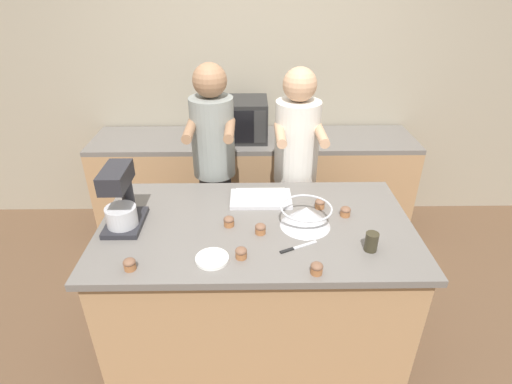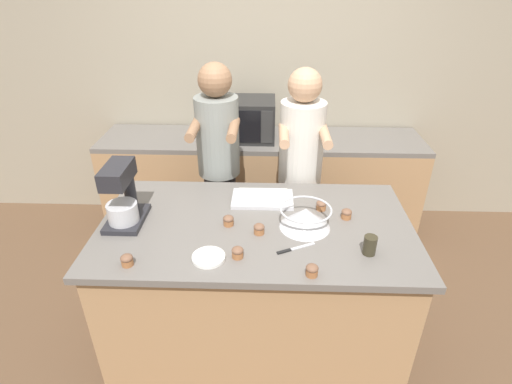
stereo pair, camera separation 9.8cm
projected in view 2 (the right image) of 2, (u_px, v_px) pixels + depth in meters
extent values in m
plane|color=brown|center=(256.00, 335.00, 2.74)|extent=(16.00, 16.00, 0.00)
cube|color=gray|center=(263.00, 77.00, 3.56)|extent=(10.00, 0.06, 2.70)
cube|color=#A87F56|center=(256.00, 286.00, 2.53)|extent=(1.72, 0.94, 0.88)
cube|color=#66605B|center=(256.00, 226.00, 2.30)|extent=(1.79, 1.00, 0.04)
cube|color=#A87F56|center=(261.00, 186.00, 3.71)|extent=(2.80, 0.60, 0.87)
cube|color=#66605B|center=(261.00, 140.00, 3.48)|extent=(2.80, 0.60, 0.04)
cylinder|color=#232328|center=(222.00, 223.00, 3.13)|extent=(0.23, 0.23, 0.90)
cylinder|color=gray|center=(218.00, 136.00, 2.77)|extent=(0.30, 0.30, 0.56)
sphere|color=#936B4C|center=(215.00, 80.00, 2.58)|extent=(0.23, 0.23, 0.23)
cylinder|color=#936B4C|center=(194.00, 129.00, 2.57)|extent=(0.06, 0.34, 0.06)
cylinder|color=#936B4C|center=(233.00, 129.00, 2.56)|extent=(0.06, 0.34, 0.06)
cylinder|color=#33384C|center=(296.00, 228.00, 3.13)|extent=(0.24, 0.24, 0.84)
cylinder|color=silver|center=(302.00, 143.00, 2.78)|extent=(0.31, 0.31, 0.58)
sphere|color=tan|center=(305.00, 85.00, 2.58)|extent=(0.23, 0.23, 0.23)
cylinder|color=tan|center=(284.00, 135.00, 2.57)|extent=(0.06, 0.34, 0.06)
cylinder|color=tan|center=(325.00, 135.00, 2.56)|extent=(0.06, 0.34, 0.06)
cube|color=#232328|center=(127.00, 219.00, 2.30)|extent=(0.20, 0.30, 0.03)
cylinder|color=#232328|center=(130.00, 190.00, 2.34)|extent=(0.07, 0.07, 0.23)
cube|color=#232328|center=(117.00, 174.00, 2.14)|extent=(0.13, 0.26, 0.10)
cylinder|color=#BCBCC1|center=(123.00, 212.00, 2.24)|extent=(0.17, 0.17, 0.11)
cone|color=#BCBCC1|center=(305.00, 218.00, 2.23)|extent=(0.29, 0.29, 0.12)
torus|color=#BCBCC1|center=(306.00, 209.00, 2.20)|extent=(0.29, 0.29, 0.01)
cube|color=#BCBCC1|center=(263.00, 199.00, 2.51)|extent=(0.38, 0.23, 0.02)
cube|color=white|center=(263.00, 196.00, 2.50)|extent=(0.31, 0.18, 0.02)
cube|color=black|center=(248.00, 119.00, 3.39)|extent=(0.46, 0.38, 0.34)
cube|color=black|center=(241.00, 127.00, 3.22)|extent=(0.31, 0.01, 0.27)
cube|color=#2D2D2D|center=(267.00, 127.00, 3.22)|extent=(0.09, 0.01, 0.27)
cylinder|color=#332D1E|center=(370.00, 245.00, 2.03)|extent=(0.07, 0.07, 0.10)
cylinder|color=white|center=(209.00, 257.00, 2.01)|extent=(0.17, 0.17, 0.02)
cube|color=#BCBCC1|center=(303.00, 246.00, 2.10)|extent=(0.13, 0.07, 0.01)
cube|color=black|center=(284.00, 252.00, 2.06)|extent=(0.08, 0.05, 0.01)
cylinder|color=#9E6038|center=(312.00, 272.00, 1.90)|extent=(0.06, 0.06, 0.03)
ellipsoid|color=brown|center=(312.00, 268.00, 1.88)|extent=(0.06, 0.06, 0.04)
cylinder|color=#9E6038|center=(127.00, 262.00, 1.96)|extent=(0.06, 0.06, 0.03)
ellipsoid|color=brown|center=(127.00, 258.00, 1.95)|extent=(0.06, 0.06, 0.04)
cylinder|color=#9E6038|center=(228.00, 222.00, 2.27)|extent=(0.06, 0.06, 0.03)
ellipsoid|color=brown|center=(228.00, 219.00, 2.26)|extent=(0.06, 0.06, 0.04)
cylinder|color=#9E6038|center=(321.00, 207.00, 2.42)|extent=(0.06, 0.06, 0.03)
ellipsoid|color=brown|center=(321.00, 204.00, 2.40)|extent=(0.06, 0.06, 0.04)
cylinder|color=#9E6038|center=(346.00, 216.00, 2.33)|extent=(0.06, 0.06, 0.03)
ellipsoid|color=brown|center=(347.00, 212.00, 2.32)|extent=(0.06, 0.06, 0.04)
cylinder|color=#9E6038|center=(259.00, 231.00, 2.20)|extent=(0.06, 0.06, 0.03)
ellipsoid|color=brown|center=(259.00, 227.00, 2.19)|extent=(0.06, 0.06, 0.04)
cylinder|color=#9E6038|center=(238.00, 254.00, 2.02)|extent=(0.06, 0.06, 0.03)
ellipsoid|color=brown|center=(238.00, 250.00, 2.00)|extent=(0.06, 0.06, 0.04)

